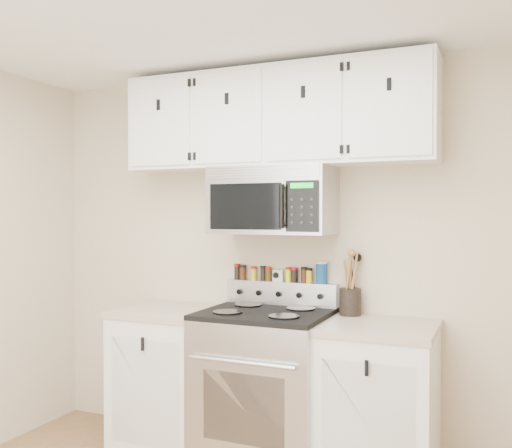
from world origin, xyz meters
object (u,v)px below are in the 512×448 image
(salt_canister, at_px, (321,273))
(utensil_crock, at_px, (350,299))
(microwave, at_px, (273,200))
(range, at_px, (265,386))

(salt_canister, bearing_deg, utensil_crock, -14.05)
(microwave, xyz_separation_m, salt_canister, (0.27, 0.16, -0.46))
(utensil_crock, relative_size, salt_canister, 2.81)
(utensil_crock, distance_m, salt_canister, 0.26)
(range, relative_size, salt_canister, 7.97)
(range, height_order, utensil_crock, utensil_crock)
(microwave, bearing_deg, salt_canister, 29.74)
(utensil_crock, xyz_separation_m, salt_canister, (-0.20, 0.05, 0.15))
(microwave, height_order, salt_canister, microwave)
(utensil_crock, height_order, salt_canister, utensil_crock)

